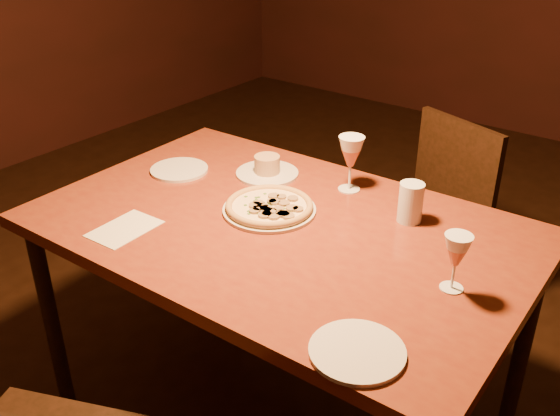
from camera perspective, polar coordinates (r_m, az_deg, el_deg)
The scene contains 10 objects.
dining_table at distance 1.99m, azimuth 0.04°, elevation -3.19°, with size 1.55×1.02×0.82m.
chair_far at distance 2.75m, azimuth 13.50°, elevation -0.48°, with size 0.56×0.56×0.90m.
pizza_plate at distance 2.01m, azimuth -0.99°, elevation 0.13°, with size 0.30×0.30×0.03m.
ramekin_saucer at distance 2.27m, azimuth -1.18°, elevation 3.61°, with size 0.23×0.23×0.07m.
wine_glass_far at distance 2.14m, azimuth 6.45°, elevation 4.04°, with size 0.09×0.09×0.20m, color #CB7054, non-canonical shape.
wine_glass_right at distance 1.67m, azimuth 15.72°, elevation -4.82°, with size 0.07×0.07×0.16m, color #CB7054, non-canonical shape.
water_tumbler at distance 1.98m, azimuth 11.86°, elevation 0.50°, with size 0.08×0.08×0.13m, color silver.
side_plate_left at distance 2.33m, azimuth -9.20°, elevation 3.48°, with size 0.21×0.21×0.01m, color silver.
side_plate_near at distance 1.46m, azimuth 7.07°, elevation -12.88°, with size 0.22×0.22×0.01m, color silver.
menu_card at distance 1.98m, azimuth -14.01°, elevation -1.85°, with size 0.14×0.21×0.00m, color silver.
Camera 1 is at (0.92, -1.34, 1.77)m, focal length 40.00 mm.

